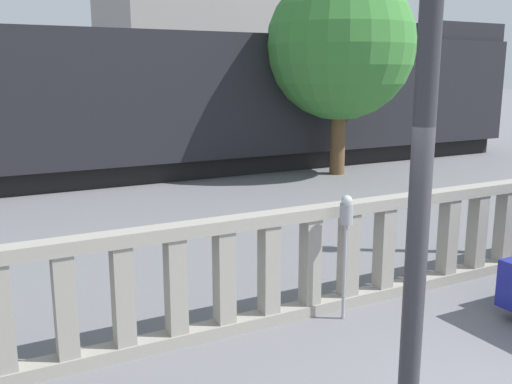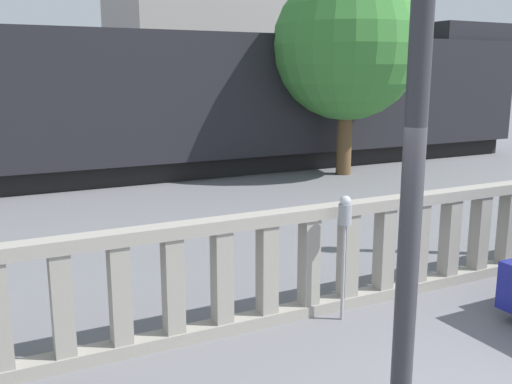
# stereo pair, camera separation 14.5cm
# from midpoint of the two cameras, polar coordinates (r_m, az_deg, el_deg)

# --- Properties ---
(balustrade) EXTENTS (13.47, 0.24, 1.33)m
(balustrade) POSITION_cam_midpoint_polar(r_m,az_deg,el_deg) (6.86, 5.93, -6.95)
(balustrade) COLOR gray
(balustrade) RESTS_ON ground
(parking_meter) EXTENTS (0.15, 0.15, 1.50)m
(parking_meter) POSITION_cam_midpoint_polar(r_m,az_deg,el_deg) (6.62, 9.48, -3.03)
(parking_meter) COLOR #99999E
(parking_meter) RESTS_ON ground
(train_near) EXTENTS (22.14, 2.98, 4.50)m
(train_near) POSITION_cam_midpoint_polar(r_m,az_deg,el_deg) (16.70, -4.68, 9.04)
(train_near) COLOR black
(train_near) RESTS_ON ground
(tree_right) EXTENTS (4.10, 4.10, 5.64)m
(tree_right) POSITION_cam_midpoint_polar(r_m,az_deg,el_deg) (16.34, 9.36, 14.23)
(tree_right) COLOR brown
(tree_right) RESTS_ON ground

